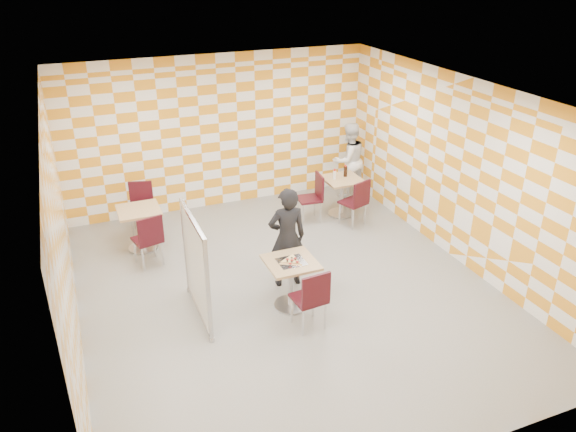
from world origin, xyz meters
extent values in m
plane|color=gray|center=(0.00, 0.00, 0.00)|extent=(7.00, 7.00, 0.00)
plane|color=white|center=(0.00, 0.00, 3.00)|extent=(7.00, 7.00, 0.00)
plane|color=white|center=(0.00, 3.50, 1.50)|extent=(6.00, 0.00, 6.00)
plane|color=white|center=(-3.00, 0.00, 1.50)|extent=(0.00, 7.00, 7.00)
plane|color=white|center=(3.00, 0.00, 1.50)|extent=(0.00, 7.00, 7.00)
cube|color=tan|center=(-0.10, -0.41, 0.73)|extent=(0.70, 0.70, 0.04)
cylinder|color=#A5A5AA|center=(-0.10, -0.41, 0.37)|extent=(0.08, 0.08, 0.70)
cylinder|color=#A5A5AA|center=(-0.10, -0.41, 0.01)|extent=(0.50, 0.50, 0.03)
cube|color=tan|center=(2.01, 2.12, 0.73)|extent=(0.70, 0.70, 0.04)
cylinder|color=#A5A5AA|center=(2.01, 2.12, 0.37)|extent=(0.08, 0.08, 0.70)
cylinder|color=#A5A5AA|center=(2.01, 2.12, 0.01)|extent=(0.50, 0.50, 0.03)
cube|color=tan|center=(-1.83, 2.17, 0.73)|extent=(0.70, 0.70, 0.04)
cylinder|color=#A5A5AA|center=(-1.83, 2.17, 0.37)|extent=(0.08, 0.08, 0.70)
cylinder|color=#A5A5AA|center=(-1.83, 2.17, 0.01)|extent=(0.50, 0.50, 0.03)
cube|color=#380B12|center=(-0.06, -0.94, 0.45)|extent=(0.45, 0.45, 0.04)
cube|color=#380B12|center=(-0.05, -1.14, 0.70)|extent=(0.42, 0.08, 0.45)
cylinder|color=silver|center=(0.09, -0.76, 0.21)|extent=(0.03, 0.03, 0.43)
cylinder|color=silver|center=(-0.25, -0.79, 0.21)|extent=(0.03, 0.03, 0.43)
cylinder|color=silver|center=(0.12, -1.10, 0.21)|extent=(0.03, 0.03, 0.43)
cylinder|color=silver|center=(-0.22, -1.13, 0.21)|extent=(0.03, 0.03, 0.43)
cube|color=#380B12|center=(1.99, 1.64, 0.45)|extent=(0.53, 0.53, 0.04)
cube|color=#380B12|center=(2.06, 1.45, 0.70)|extent=(0.41, 0.18, 0.45)
cylinder|color=silver|center=(2.10, 1.85, 0.21)|extent=(0.03, 0.03, 0.43)
cylinder|color=silver|center=(1.78, 1.74, 0.21)|extent=(0.03, 0.03, 0.43)
cylinder|color=silver|center=(2.21, 1.53, 0.21)|extent=(0.03, 0.03, 0.43)
cylinder|color=silver|center=(1.89, 1.42, 0.21)|extent=(0.03, 0.03, 0.43)
cube|color=#380B12|center=(1.30, 2.09, 0.45)|extent=(0.46, 0.46, 0.04)
cube|color=#380B12|center=(1.50, 2.07, 0.70)|extent=(0.08, 0.42, 0.45)
cylinder|color=silver|center=(1.15, 2.28, 0.21)|extent=(0.03, 0.03, 0.43)
cylinder|color=silver|center=(1.11, 1.94, 0.21)|extent=(0.03, 0.03, 0.43)
cylinder|color=silver|center=(1.49, 2.25, 0.21)|extent=(0.03, 0.03, 0.43)
cylinder|color=silver|center=(1.45, 1.91, 0.21)|extent=(0.03, 0.03, 0.43)
cube|color=#380B12|center=(-1.81, 1.59, 0.45)|extent=(0.51, 0.51, 0.04)
cube|color=#380B12|center=(-1.76, 1.39, 0.70)|extent=(0.42, 0.14, 0.45)
cylinder|color=silver|center=(-1.68, 1.79, 0.21)|extent=(0.03, 0.03, 0.43)
cylinder|color=silver|center=(-2.01, 1.71, 0.21)|extent=(0.03, 0.03, 0.43)
cylinder|color=silver|center=(-1.60, 1.46, 0.21)|extent=(0.03, 0.03, 0.43)
cylinder|color=silver|center=(-1.93, 1.38, 0.21)|extent=(0.03, 0.03, 0.43)
cube|color=#380B12|center=(-1.71, 2.79, 0.45)|extent=(0.51, 0.51, 0.04)
cube|color=#380B12|center=(-1.66, 2.99, 0.70)|extent=(0.42, 0.14, 0.45)
cylinder|color=silver|center=(-1.92, 2.67, 0.21)|extent=(0.03, 0.03, 0.43)
cylinder|color=silver|center=(-1.59, 2.59, 0.21)|extent=(0.03, 0.03, 0.43)
cylinder|color=silver|center=(-1.84, 3.00, 0.21)|extent=(0.03, 0.03, 0.43)
cylinder|color=silver|center=(-1.51, 2.92, 0.21)|extent=(0.03, 0.03, 0.43)
cube|color=white|center=(-1.39, -0.13, 0.80)|extent=(0.02, 1.30, 1.40)
cube|color=#B2B2B7|center=(-1.39, -0.13, 1.52)|extent=(0.05, 1.30, 0.05)
cube|color=#B2B2B7|center=(-1.39, -0.13, 0.08)|extent=(0.05, 1.30, 0.05)
cube|color=#B2B2B7|center=(-1.39, -0.78, 0.80)|extent=(0.05, 0.05, 1.50)
cylinder|color=#B2B2B7|center=(-1.39, -0.78, 0.03)|extent=(0.08, 0.08, 0.05)
cube|color=#B2B2B7|center=(-1.39, 0.52, 0.80)|extent=(0.05, 0.05, 1.50)
cylinder|color=#B2B2B7|center=(-1.39, 0.52, 0.03)|extent=(0.08, 0.08, 0.05)
imported|color=black|center=(0.08, 0.18, 0.80)|extent=(0.62, 0.44, 1.60)
imported|color=white|center=(2.55, 2.91, 0.78)|extent=(0.85, 0.71, 1.57)
cube|color=silver|center=(-0.10, -0.43, 0.75)|extent=(0.38, 0.34, 0.01)
cone|color=tan|center=(-0.10, -0.43, 0.77)|extent=(0.40, 0.40, 0.02)
cone|color=#F2D88C|center=(-0.10, -0.41, 0.78)|extent=(0.33, 0.33, 0.01)
cylinder|color=maroon|center=(-0.16, -0.53, 0.79)|extent=(0.04, 0.04, 0.01)
cylinder|color=maroon|center=(-0.05, -0.52, 0.79)|extent=(0.04, 0.04, 0.01)
cylinder|color=maroon|center=(-0.10, -0.45, 0.79)|extent=(0.04, 0.04, 0.01)
cylinder|color=maroon|center=(-0.15, -0.40, 0.79)|extent=(0.04, 0.04, 0.01)
cylinder|color=maroon|center=(-0.04, -0.42, 0.79)|extent=(0.04, 0.04, 0.01)
torus|color=black|center=(-0.05, -0.46, 0.79)|extent=(0.03, 0.03, 0.01)
torus|color=black|center=(-0.12, -0.49, 0.79)|extent=(0.03, 0.03, 0.01)
torus|color=black|center=(-0.08, -0.39, 0.79)|extent=(0.03, 0.03, 0.01)
torus|color=black|center=(-0.17, -0.45, 0.79)|extent=(0.03, 0.03, 0.01)
cylinder|color=white|center=(1.86, 2.17, 0.83)|extent=(0.06, 0.06, 0.16)
cylinder|color=red|center=(1.86, 2.17, 0.93)|extent=(0.04, 0.04, 0.04)
cylinder|color=black|center=(2.11, 2.20, 0.85)|extent=(0.07, 0.07, 0.20)
cylinder|color=red|center=(2.11, 2.20, 0.96)|extent=(0.03, 0.03, 0.03)
camera|label=1|loc=(-2.72, -6.73, 4.73)|focal=35.00mm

